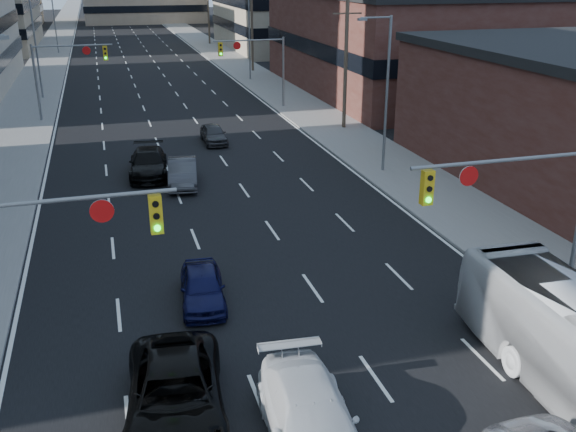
# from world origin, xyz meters

# --- Properties ---
(road_surface) EXTENTS (18.00, 300.00, 0.02)m
(road_surface) POSITION_xyz_m (0.00, 130.00, 0.01)
(road_surface) COLOR black
(road_surface) RESTS_ON ground
(sidewalk_left) EXTENTS (5.00, 300.00, 0.15)m
(sidewalk_left) POSITION_xyz_m (-11.50, 130.00, 0.07)
(sidewalk_left) COLOR slate
(sidewalk_left) RESTS_ON ground
(sidewalk_right) EXTENTS (5.00, 300.00, 0.15)m
(sidewalk_right) POSITION_xyz_m (11.50, 130.00, 0.07)
(sidewalk_right) COLOR slate
(sidewalk_right) RESTS_ON ground
(storefront_right_mid) EXTENTS (20.00, 30.00, 9.00)m
(storefront_right_mid) POSITION_xyz_m (24.00, 50.00, 4.50)
(storefront_right_mid) COLOR #472119
(storefront_right_mid) RESTS_ON ground
(signal_near_left) EXTENTS (6.59, 0.33, 6.00)m
(signal_near_left) POSITION_xyz_m (-7.45, 8.00, 4.33)
(signal_near_left) COLOR slate
(signal_near_left) RESTS_ON ground
(signal_near_right) EXTENTS (6.59, 0.33, 6.00)m
(signal_near_right) POSITION_xyz_m (7.45, 8.00, 4.33)
(signal_near_right) COLOR slate
(signal_near_right) RESTS_ON ground
(signal_far_left) EXTENTS (6.09, 0.33, 6.00)m
(signal_far_left) POSITION_xyz_m (-7.68, 45.00, 4.30)
(signal_far_left) COLOR slate
(signal_far_left) RESTS_ON ground
(signal_far_right) EXTENTS (6.09, 0.33, 6.00)m
(signal_far_right) POSITION_xyz_m (7.68, 45.00, 4.30)
(signal_far_right) COLOR slate
(signal_far_right) RESTS_ON ground
(utility_pole_block) EXTENTS (2.20, 0.28, 11.00)m
(utility_pole_block) POSITION_xyz_m (12.20, 36.00, 5.78)
(utility_pole_block) COLOR #4C3D2D
(utility_pole_block) RESTS_ON ground
(utility_pole_midblock) EXTENTS (2.20, 0.28, 11.00)m
(utility_pole_midblock) POSITION_xyz_m (12.20, 66.00, 5.78)
(utility_pole_midblock) COLOR #4C3D2D
(utility_pole_midblock) RESTS_ON ground
(utility_pole_distant) EXTENTS (2.20, 0.28, 11.00)m
(utility_pole_distant) POSITION_xyz_m (12.20, 96.00, 5.78)
(utility_pole_distant) COLOR #4C3D2D
(utility_pole_distant) RESTS_ON ground
(streetlight_left_mid) EXTENTS (2.03, 0.22, 9.00)m
(streetlight_left_mid) POSITION_xyz_m (-10.34, 55.00, 5.05)
(streetlight_left_mid) COLOR slate
(streetlight_left_mid) RESTS_ON ground
(streetlight_left_far) EXTENTS (2.03, 0.22, 9.00)m
(streetlight_left_far) POSITION_xyz_m (-10.34, 90.00, 5.05)
(streetlight_left_far) COLOR slate
(streetlight_left_far) RESTS_ON ground
(streetlight_right_near) EXTENTS (2.03, 0.22, 9.00)m
(streetlight_right_near) POSITION_xyz_m (10.34, 25.00, 5.05)
(streetlight_right_near) COLOR slate
(streetlight_right_near) RESTS_ON ground
(streetlight_right_far) EXTENTS (2.03, 0.22, 9.00)m
(streetlight_right_far) POSITION_xyz_m (10.34, 60.00, 5.05)
(streetlight_right_far) COLOR slate
(streetlight_right_far) RESTS_ON ground
(black_pickup) EXTENTS (3.19, 5.88, 1.56)m
(black_pickup) POSITION_xyz_m (-4.11, 5.81, 0.78)
(black_pickup) COLOR black
(black_pickup) RESTS_ON ground
(white_van) EXTENTS (2.54, 5.50, 1.56)m
(white_van) POSITION_xyz_m (-0.95, 3.84, 0.78)
(white_van) COLOR silver
(white_van) RESTS_ON ground
(sedan_blue) EXTENTS (1.93, 4.01, 1.32)m
(sedan_blue) POSITION_xyz_m (-2.40, 12.03, 0.66)
(sedan_blue) COLOR #0D0E35
(sedan_blue) RESTS_ON ground
(sedan_grey_center) EXTENTS (2.10, 4.59, 1.46)m
(sedan_grey_center) POSITION_xyz_m (-1.28, 25.90, 0.73)
(sedan_grey_center) COLOR #39393C
(sedan_grey_center) RESTS_ON ground
(sedan_black_far) EXTENTS (2.63, 5.41, 1.51)m
(sedan_black_far) POSITION_xyz_m (-2.97, 28.25, 0.76)
(sedan_black_far) COLOR black
(sedan_black_far) RESTS_ON ground
(sedan_grey_right) EXTENTS (1.56, 3.84, 1.31)m
(sedan_grey_right) POSITION_xyz_m (2.00, 34.61, 0.65)
(sedan_grey_right) COLOR #343336
(sedan_grey_right) RESTS_ON ground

